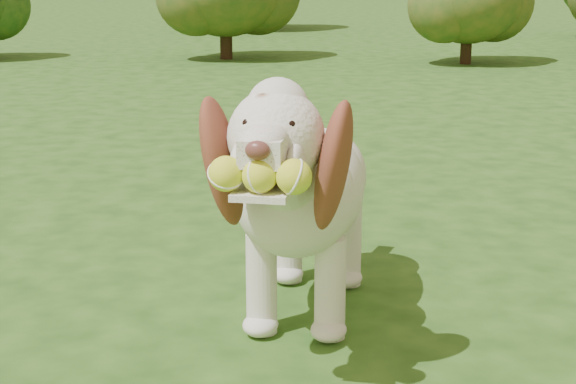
{
  "coord_description": "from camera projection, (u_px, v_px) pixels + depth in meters",
  "views": [
    {
      "loc": [
        -0.53,
        -3.35,
        1.21
      ],
      "look_at": [
        -0.31,
        -0.77,
        0.53
      ],
      "focal_mm": 55.0,
      "sensor_mm": 36.0,
      "label": 1
    }
  ],
  "objects": [
    {
      "name": "ground",
      "position": [
        348.0,
        268.0,
        3.58
      ],
      "size": [
        80.0,
        80.0,
        0.0
      ],
      "primitive_type": "plane",
      "color": "#1C3E11",
      "rests_on": "ground"
    },
    {
      "name": "dog",
      "position": [
        303.0,
        186.0,
        2.96
      ],
      "size": [
        0.7,
        1.37,
        0.9
      ],
      "rotation": [
        0.0,
        0.0,
        -0.27
      ],
      "color": "silver",
      "rests_on": "ground"
    }
  ]
}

